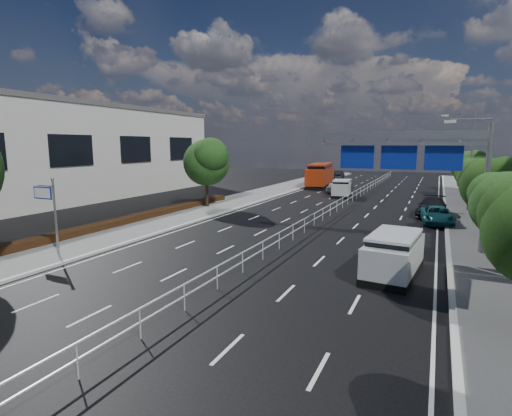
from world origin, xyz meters
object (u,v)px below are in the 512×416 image
at_px(overhead_gantry, 412,152).
at_px(red_bus, 320,174).
at_px(parked_car_dark, 432,207).
at_px(near_car_silver, 336,187).
at_px(silver_minivan, 394,255).
at_px(toilet_sign, 49,203).
at_px(near_car_dark, 338,175).
at_px(white_minivan, 341,188).
at_px(parked_car_teal, 437,215).
at_px(pedestrian_a, 509,214).

distance_m(overhead_gantry, red_bus, 35.33).
height_order(red_bus, parked_car_dark, red_bus).
distance_m(near_car_silver, silver_minivan, 32.44).
bearing_deg(parked_car_dark, toilet_sign, -127.24).
distance_m(red_bus, parked_car_dark, 25.32).
bearing_deg(near_car_dark, white_minivan, 100.70).
bearing_deg(toilet_sign, near_car_dark, 86.71).
height_order(white_minivan, silver_minivan, silver_minivan).
xyz_separation_m(toilet_sign, parked_car_dark, (18.81, 22.05, -2.16)).
xyz_separation_m(toilet_sign, silver_minivan, (17.50, 4.24, -1.96)).
bearing_deg(near_car_dark, red_bus, 88.06).
bearing_deg(parked_car_teal, toilet_sign, -142.93).
height_order(toilet_sign, parked_car_dark, toilet_sign).
bearing_deg(parked_car_dark, red_bus, 130.62).
bearing_deg(parked_car_dark, near_car_silver, 134.26).
height_order(overhead_gantry, parked_car_teal, overhead_gantry).
bearing_deg(pedestrian_a, overhead_gantry, 41.91).
xyz_separation_m(overhead_gantry, near_car_dark, (-14.54, 44.79, -4.85)).
bearing_deg(parked_car_teal, overhead_gantry, -107.29).
relative_size(toilet_sign, pedestrian_a, 2.23).
bearing_deg(near_car_dark, silver_minivan, 102.53).
distance_m(silver_minivan, pedestrian_a, 15.76).
distance_m(white_minivan, red_bus, 11.85).
bearing_deg(parked_car_teal, near_car_silver, 118.60).
bearing_deg(silver_minivan, overhead_gantry, 93.70).
bearing_deg(toilet_sign, parked_car_teal, 44.01).
bearing_deg(overhead_gantry, pedestrian_a, 53.54).
xyz_separation_m(white_minivan, near_car_dark, (-5.78, 23.17, -0.21)).
xyz_separation_m(red_bus, near_car_silver, (4.02, -7.07, -1.00)).
bearing_deg(near_car_silver, red_bus, -60.04).
height_order(overhead_gantry, silver_minivan, overhead_gantry).
xyz_separation_m(toilet_sign, pedestrian_a, (24.00, 18.59, -1.83)).
bearing_deg(near_car_silver, toilet_sign, 78.29).
bearing_deg(parked_car_dark, overhead_gantry, -92.10).
distance_m(white_minivan, near_car_dark, 23.88).
distance_m(white_minivan, near_car_silver, 3.72).
bearing_deg(toilet_sign, white_minivan, 74.25).
xyz_separation_m(toilet_sign, overhead_gantry, (17.69, 10.05, 2.66)).
relative_size(overhead_gantry, near_car_dark, 2.22).
bearing_deg(red_bus, near_car_dark, 84.73).
bearing_deg(pedestrian_a, near_car_dark, -71.71).
bearing_deg(toilet_sign, silver_minivan, 13.61).
bearing_deg(pedestrian_a, red_bus, -60.53).
height_order(red_bus, pedestrian_a, red_bus).
height_order(white_minivan, parked_car_dark, white_minivan).
relative_size(toilet_sign, near_car_dark, 0.94).
xyz_separation_m(white_minivan, red_bus, (-5.48, 10.48, 0.76)).
height_order(toilet_sign, silver_minivan, toilet_sign).
xyz_separation_m(red_bus, pedestrian_a, (20.55, -23.56, -0.62)).
xyz_separation_m(parked_car_teal, parked_car_dark, (-0.44, 3.45, 0.12)).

